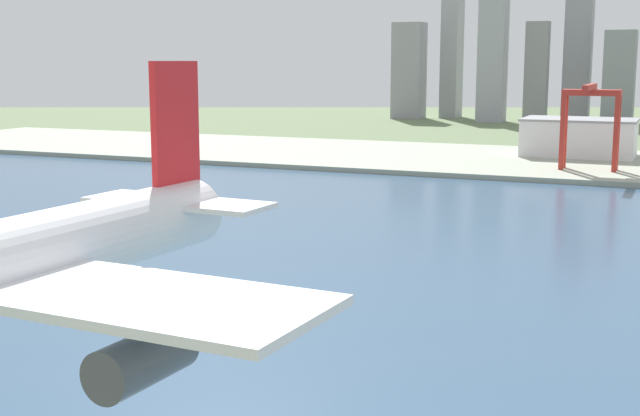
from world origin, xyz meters
The scene contains 6 objects.
ground_plane centered at (0.00, 300.00, 0.00)m, with size 2400.00×2400.00×0.00m, color #62754E.
water_bay centered at (0.00, 240.00, 0.07)m, with size 840.00×360.00×0.15m, color #385675.
industrial_pier centered at (0.00, 490.00, 1.25)m, with size 840.00×140.00×2.50m, color #9AA390.
port_crane_red centered at (11.32, 455.93, 31.68)m, with size 26.38×40.00×40.39m.
warehouse_main centered at (-0.23, 518.46, 12.66)m, with size 59.37×38.26×20.28m.
distant_skyline centered at (-23.20, 828.42, 57.37)m, with size 381.55×68.16×158.90m.
Camera 1 is at (53.69, 35.86, 53.43)m, focal length 48.28 mm.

